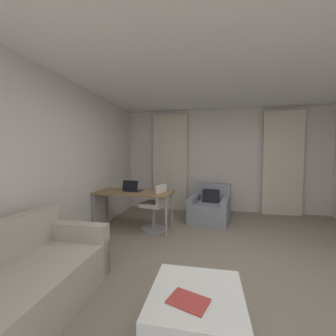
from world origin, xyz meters
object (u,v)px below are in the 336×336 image
armchair (210,209)px  desk (134,194)px  desk_chair (155,210)px  coffee_table (196,316)px  laptop (132,189)px  magazine_open (188,301)px

armchair → desk: 1.72m
desk_chair → armchair: bearing=38.6°
armchair → coffee_table: (-0.10, -3.11, -0.07)m
armchair → laptop: laptop is taller
desk → armchair: bearing=29.7°
armchair → desk_chair: 1.32m
desk → laptop: size_ratio=4.14×
laptop → coffee_table: laptop is taller
desk → magazine_open: (1.29, -2.40, -0.30)m
laptop → coffee_table: size_ratio=0.48×
armchair → laptop: 1.78m
desk_chair → magazine_open: desk_chair is taller
armchair → coffee_table: armchair is taller
armchair → laptop: bearing=-150.2°
desk → desk_chair: (0.42, 0.01, -0.29)m
armchair → magazine_open: armchair is taller
coffee_table → magazine_open: bearing=-113.8°
desk → coffee_table: desk is taller
laptop → coffee_table: 2.72m
desk_chair → magazine_open: (0.87, -2.41, -0.01)m
armchair → laptop: size_ratio=2.78×
armchair → magazine_open: (-0.15, -3.23, 0.12)m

